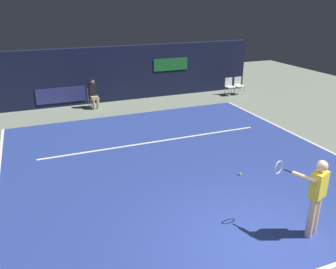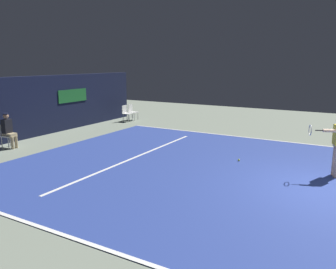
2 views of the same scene
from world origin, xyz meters
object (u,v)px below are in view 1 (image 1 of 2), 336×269
object	(u,v)px
tennis_player	(316,193)
tennis_ball	(240,174)
line_judge_on_chair	(93,93)
courtside_chair_near	(230,85)
courtside_chair_far	(239,84)

from	to	relation	value
tennis_player	tennis_ball	bearing A→B (deg)	87.70
line_judge_on_chair	tennis_ball	xyz separation A→B (m)	(2.55, -8.11, -0.64)
tennis_ball	tennis_player	bearing A→B (deg)	-92.30
tennis_ball	courtside_chair_near	bearing A→B (deg)	60.60
tennis_player	line_judge_on_chair	bearing A→B (deg)	102.58
line_judge_on_chair	courtside_chair_far	distance (m)	7.49
courtside_chair_far	tennis_ball	distance (m)	9.23
tennis_player	tennis_ball	xyz separation A→B (m)	(0.11, 2.80, -0.94)
tennis_player	tennis_ball	world-z (taller)	tennis_player
courtside_chair_near	tennis_ball	xyz separation A→B (m)	(-4.39, -7.79, -0.46)
courtside_chair_far	tennis_ball	xyz separation A→B (m)	(-4.94, -7.79, -0.46)
courtside_chair_near	line_judge_on_chair	bearing A→B (deg)	177.36
tennis_player	courtside_chair_far	xyz separation A→B (m)	(5.05, 10.59, -0.49)
tennis_player	courtside_chair_far	world-z (taller)	tennis_player
line_judge_on_chair	courtside_chair_far	world-z (taller)	line_judge_on_chair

